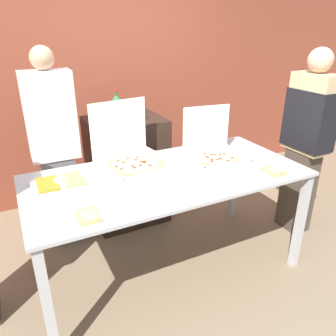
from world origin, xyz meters
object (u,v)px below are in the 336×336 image
Objects in this scene: soda_bottle at (117,106)px; soda_can_silver at (139,114)px; veggie_tray at (61,184)px; person_guest_plaid at (55,149)px; paper_plate_front_right at (273,172)px; soda_can_colored at (121,117)px; pizza_box_near_left at (132,156)px; person_server_vest at (308,135)px; paper_plate_front_left at (88,217)px; pizza_box_far_right at (214,151)px.

soda_can_silver is (0.16, -0.18, -0.06)m from soda_bottle.
person_guest_plaid is (0.08, 0.69, 0.02)m from veggie_tray.
paper_plate_front_right is at bearing -18.19° from veggie_tray.
veggie_tray is 1.15m from soda_bottle.
soda_can_colored is (-0.03, -0.19, -0.06)m from soda_bottle.
person_server_vest is at bearing -18.82° from pizza_box_near_left.
paper_plate_front_left is at bearing 89.65° from person_guest_plaid.
soda_can_colored is (0.68, 0.66, 0.24)m from veggie_tray.
pizza_box_near_left reaches higher than paper_plate_front_right.
soda_can_colored is (-0.19, -0.01, 0.00)m from soda_can_silver.
soda_bottle is 2.20× the size of soda_can_silver.
pizza_box_near_left is 0.33× the size of person_guest_plaid.
soda_can_colored is at bearing 124.93° from paper_plate_front_right.
veggie_tray is (-0.58, -0.13, -0.06)m from pizza_box_near_left.
paper_plate_front_left is at bearing -124.52° from soda_can_silver.
soda_can_silver is at bearing -49.67° from soda_bottle.
person_server_vest reaches higher than soda_bottle.
soda_can_colored is (-0.80, 1.15, 0.25)m from paper_plate_front_right.
paper_plate_front_right is 0.78× the size of soda_bottle.
person_guest_plaid is at bearing 123.00° from pizza_box_near_left.
pizza_box_near_left is at bearing -100.55° from soda_bottle.
pizza_box_far_right is at bearing -60.07° from soda_bottle.
paper_plate_front_right is (0.91, -0.62, -0.07)m from pizza_box_near_left.
paper_plate_front_right is 1.83m from person_guest_plaid.
soda_can_colored reaches higher than paper_plate_front_right.
pizza_box_far_right is 2.31× the size of paper_plate_front_left.
pizza_box_near_left reaches higher than veggie_tray.
paper_plate_front_right is 0.55× the size of veggie_tray.
person_guest_plaid reaches higher than soda_can_colored.
person_server_vest is at bearing 9.09° from paper_plate_front_left.
paper_plate_front_left is 1.33m from soda_can_colored.
soda_can_colored is at bearing 62.00° from paper_plate_front_left.
paper_plate_front_left is (-0.51, -0.62, -0.07)m from pizza_box_near_left.
soda_can_silver and soda_can_colored have the same top height.
person_server_vest is at bearing 1.51° from pizza_box_far_right.
person_server_vest is at bearing 24.99° from paper_plate_front_right.
paper_plate_front_right is at bearing -52.86° from pizza_box_far_right.
soda_can_colored is at bearing 44.13° from veggie_tray.
paper_plate_front_right is 1.42m from soda_can_colored.
person_server_vest reaches higher than soda_can_colored.
soda_can_silver is at bearing 117.99° from paper_plate_front_right.
person_guest_plaid reaches higher than soda_can_silver.
soda_can_silver is 1.00× the size of soda_can_colored.
soda_bottle is 0.15× the size of person_guest_plaid.
pizza_box_far_right is at bearing 20.73° from paper_plate_front_left.
person_guest_plaid is (0.01, 1.18, 0.03)m from paper_plate_front_left.
pizza_box_near_left reaches higher than soda_can_colored.
soda_can_silver is 0.19m from soda_can_colored.
soda_bottle is 1.81m from person_server_vest.
pizza_box_far_right is 1.78× the size of soda_bottle.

